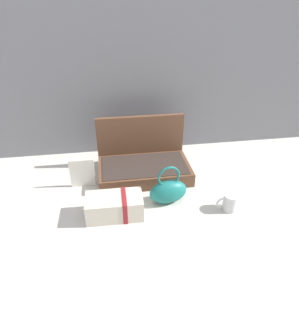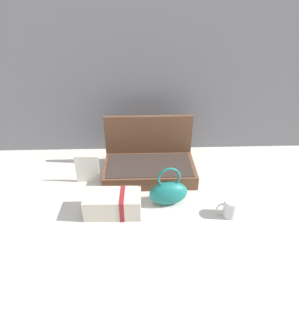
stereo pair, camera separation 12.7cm
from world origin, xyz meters
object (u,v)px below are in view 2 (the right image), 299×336
(coffee_mug, at_px, (230,208))
(info_card_left, at_px, (87,169))
(cream_toiletry_bag, at_px, (114,204))
(open_suitcase, at_px, (149,163))
(teal_pouch_handbag, at_px, (168,192))

(coffee_mug, height_order, info_card_left, info_card_left)
(cream_toiletry_bag, xyz_separation_m, coffee_mug, (0.52, -0.04, -0.01))
(open_suitcase, distance_m, info_card_left, 0.33)
(coffee_mug, bearing_deg, open_suitcase, 133.25)
(open_suitcase, bearing_deg, teal_pouch_handbag, -73.51)
(coffee_mug, xyz_separation_m, info_card_left, (-0.67, 0.29, 0.04))
(cream_toiletry_bag, xyz_separation_m, info_card_left, (-0.15, 0.25, 0.03))
(open_suitcase, relative_size, cream_toiletry_bag, 1.91)
(cream_toiletry_bag, bearing_deg, coffee_mug, -4.59)
(coffee_mug, bearing_deg, teal_pouch_handbag, 159.95)
(open_suitcase, bearing_deg, coffee_mug, -46.75)
(teal_pouch_handbag, bearing_deg, cream_toiletry_bag, -167.43)
(cream_toiletry_bag, distance_m, coffee_mug, 0.52)
(teal_pouch_handbag, relative_size, coffee_mug, 1.93)
(teal_pouch_handbag, relative_size, info_card_left, 1.29)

